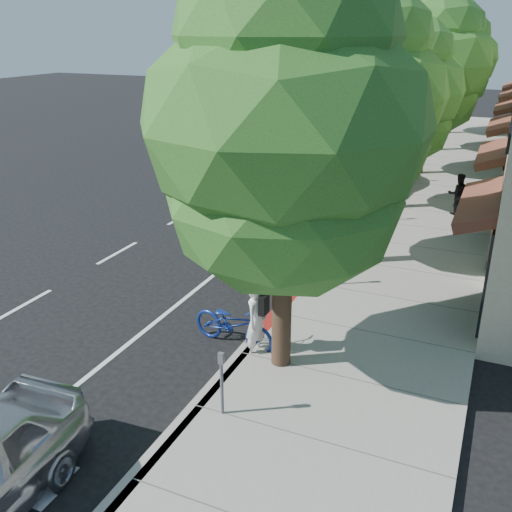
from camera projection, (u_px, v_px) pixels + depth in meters
The scene contains 17 objects.
ground at pixel (276, 318), 13.97m from camera, with size 120.00×120.00×0.00m, color black.
sidewalk at pixel (422, 229), 19.88m from camera, with size 4.60×56.00×0.15m, color gray.
curb at pixel (358, 221), 20.74m from camera, with size 0.30×56.00×0.15m, color #9E998E.
curb_red_segment at pixel (291, 299), 14.79m from camera, with size 0.32×4.00×0.15m, color maroon.
street_tree_0 at pixel (285, 131), 10.09m from camera, with size 5.25×5.25×8.09m.
street_tree_1 at pixel (365, 99), 15.22m from camera, with size 4.40×4.40×7.71m.
street_tree_2 at pixel (404, 93), 20.47m from camera, with size 4.29×4.29×7.11m.
street_tree_3 at pixel (430, 67), 25.36m from camera, with size 5.43×5.43×8.19m.
street_tree_4 at pixel (446, 59), 30.43m from camera, with size 4.93×4.93×8.13m.
street_tree_5 at pixel (456, 60), 35.66m from camera, with size 5.07×5.07×7.67m.
cyclist at pixel (257, 321), 12.06m from camera, with size 0.62×0.41×1.71m, color white.
bicycle at pixel (234, 324), 12.60m from camera, with size 0.71×2.05×1.08m, color navy.
silver_suv at pixel (305, 217), 18.79m from camera, with size 2.66×5.76×1.60m, color #B8B9BE.
dark_sedan at pixel (369, 171), 24.67m from camera, with size 1.73×4.97×1.64m, color black.
white_pickup at pixel (354, 160), 27.19m from camera, with size 2.01×4.96×1.44m, color silver.
dark_suv_far at pixel (386, 129), 34.17m from camera, with size 2.13×5.29×1.80m, color black.
pedestrian at pixel (458, 194), 20.93m from camera, with size 0.74×0.58×1.53m, color black.
Camera 1 is at (4.52, -11.54, 6.66)m, focal length 40.00 mm.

